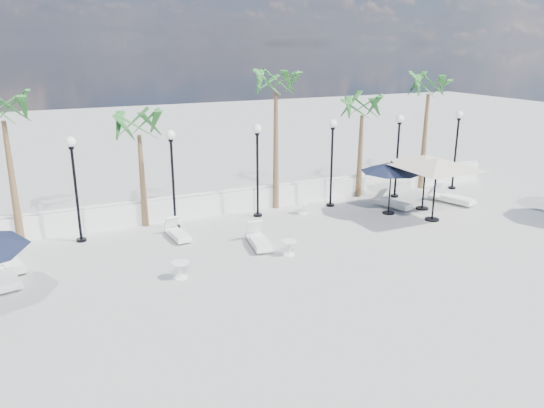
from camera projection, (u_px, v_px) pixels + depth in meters
name	position (u px, v px, depth m)	size (l,w,h in m)	color
ground	(340.00, 275.00, 16.46)	(100.00, 100.00, 0.00)	#A6A7A1
balustrade	(249.00, 199.00, 22.85)	(26.00, 0.30, 1.01)	white
lamppost_1	(74.00, 175.00, 18.59)	(0.36, 0.36, 3.84)	black
lamppost_2	(172.00, 166.00, 19.99)	(0.36, 0.36, 3.84)	black
lamppost_3	(257.00, 158.00, 21.39)	(0.36, 0.36, 3.84)	black
lamppost_4	(332.00, 151.00, 22.79)	(0.36, 0.36, 3.84)	black
lamppost_5	(398.00, 144.00, 24.19)	(0.36, 0.36, 3.84)	black
lamppost_6	(457.00, 139.00, 25.59)	(0.36, 0.36, 3.84)	black
palm_0	(3.00, 117.00, 17.89)	(2.60, 2.60, 5.50)	brown
palm_1	(139.00, 131.00, 19.92)	(2.60, 2.60, 4.70)	brown
palm_2	(276.00, 89.00, 21.81)	(2.60, 2.60, 6.10)	brown
palm_3	(362.00, 112.00, 23.86)	(2.60, 2.60, 4.90)	brown
palm_4	(428.00, 91.00, 25.12)	(2.60, 2.60, 5.70)	brown
lounger_0	(4.00, 275.00, 15.88)	(1.04, 2.02, 0.73)	white
lounger_2	(11.00, 263.00, 16.88)	(0.95, 1.76, 0.63)	white
lounger_3	(259.00, 240.00, 18.77)	(0.87, 1.91, 0.69)	white
lounger_4	(178.00, 233.00, 19.54)	(0.68, 1.69, 0.62)	white
lounger_5	(393.00, 203.00, 23.19)	(1.06, 1.83, 0.65)	white
lounger_6	(452.00, 197.00, 23.87)	(1.29, 2.20, 0.79)	white
side_table_0	(180.00, 269.00, 16.18)	(0.54, 0.54, 0.53)	white
side_table_1	(289.00, 246.00, 17.96)	(0.53, 0.53, 0.51)	white
side_table_2	(303.00, 208.00, 22.32)	(0.47, 0.47, 0.45)	white
parasol_navy_mid	(391.00, 167.00, 21.88)	(2.55, 2.55, 2.28)	black
parasol_cream_sq_a	(438.00, 159.00, 20.87)	(5.63, 5.63, 2.77)	black
parasol_cream_sq_b	(427.00, 155.00, 22.38)	(5.15, 5.15, 2.58)	black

